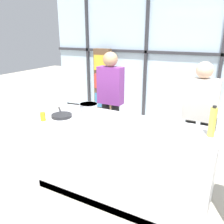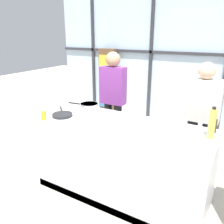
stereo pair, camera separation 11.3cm
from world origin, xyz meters
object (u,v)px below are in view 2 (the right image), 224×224
at_px(saucepan, 89,109).
at_px(mixing_bowl, 148,139).
at_px(juice_glass_near, 44,116).
at_px(frying_pan, 62,115).
at_px(pepper_grinder, 215,125).
at_px(oil_bottle, 212,124).
at_px(spectator_far_left, 113,96).
at_px(white_plate, 162,135).
at_px(spectator_center_left, 202,114).

height_order(saucepan, mixing_bowl, saucepan).
xyz_separation_m(saucepan, juice_glass_near, (-0.36, -0.46, -0.02)).
distance_m(frying_pan, pepper_grinder, 1.83).
height_order(oil_bottle, juice_glass_near, oil_bottle).
bearing_deg(mixing_bowl, pepper_grinder, 49.30).
relative_size(spectator_far_left, juice_glass_near, 15.57).
bearing_deg(mixing_bowl, spectator_far_left, 132.22).
bearing_deg(pepper_grinder, juice_glass_near, -160.82).
bearing_deg(white_plate, spectator_far_left, 139.57).
bearing_deg(oil_bottle, juice_glass_near, -165.46).
height_order(spectator_center_left, pepper_grinder, spectator_center_left).
height_order(white_plate, oil_bottle, oil_bottle).
height_order(spectator_center_left, saucepan, spectator_center_left).
xyz_separation_m(frying_pan, juice_glass_near, (-0.11, -0.22, 0.03)).
relative_size(saucepan, pepper_grinder, 2.46).
relative_size(frying_pan, juice_glass_near, 3.56).
relative_size(pepper_grinder, juice_glass_near, 1.68).
relative_size(white_plate, oil_bottle, 0.66).
distance_m(spectator_center_left, juice_glass_near, 2.09).
distance_m(pepper_grinder, juice_glass_near, 1.99).
xyz_separation_m(spectator_far_left, juice_glass_near, (-0.24, -1.30, 0.01)).
height_order(spectator_center_left, juice_glass_near, spectator_center_left).
xyz_separation_m(spectator_far_left, frying_pan, (-0.13, -1.08, -0.02)).
height_order(spectator_far_left, mixing_bowl, spectator_far_left).
xyz_separation_m(white_plate, pepper_grinder, (0.45, 0.38, 0.07)).
relative_size(spectator_center_left, saucepan, 3.61).
xyz_separation_m(spectator_center_left, pepper_grinder, (0.25, -0.64, 0.10)).
distance_m(white_plate, mixing_bowl, 0.24).
relative_size(white_plate, juice_glass_near, 2.06).
height_order(white_plate, mixing_bowl, mixing_bowl).
relative_size(frying_pan, white_plate, 1.73).
xyz_separation_m(oil_bottle, pepper_grinder, (0.01, 0.17, -0.08)).
bearing_deg(white_plate, juice_glass_near, -168.97).
bearing_deg(oil_bottle, spectator_center_left, 106.17).
xyz_separation_m(spectator_center_left, juice_glass_near, (-1.64, -1.30, 0.08)).
xyz_separation_m(frying_pan, white_plate, (1.32, 0.06, -0.01)).
bearing_deg(spectator_center_left, white_plate, 78.68).
relative_size(white_plate, pepper_grinder, 1.23).
bearing_deg(mixing_bowl, juice_glass_near, -177.74).
xyz_separation_m(frying_pan, pepper_grinder, (1.77, 0.44, 0.06)).
bearing_deg(saucepan, oil_bottle, 0.97).
relative_size(mixing_bowl, juice_glass_near, 2.05).
bearing_deg(mixing_bowl, white_plate, 73.47).
distance_m(frying_pan, mixing_bowl, 1.27).
xyz_separation_m(saucepan, mixing_bowl, (1.00, -0.41, -0.04)).
bearing_deg(saucepan, spectator_far_left, 98.62).
bearing_deg(juice_glass_near, spectator_center_left, 38.44).
xyz_separation_m(spectator_far_left, oil_bottle, (1.64, -0.81, 0.12)).
bearing_deg(spectator_center_left, juice_glass_near, 38.44).
xyz_separation_m(spectator_center_left, oil_bottle, (0.24, -0.81, 0.18)).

